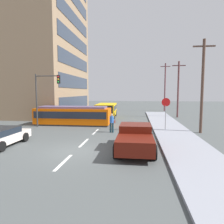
{
  "coord_description": "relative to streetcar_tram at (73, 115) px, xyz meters",
  "views": [
    {
      "loc": [
        3.66,
        -11.55,
        3.54
      ],
      "look_at": [
        1.27,
        7.77,
        1.63
      ],
      "focal_mm": 32.46,
      "sensor_mm": 36.0,
      "label": 1
    }
  ],
  "objects": [
    {
      "name": "lane_stripe_3",
      "position": [
        3.25,
        6.0,
        -1.03
      ],
      "size": [
        0.16,
        2.4,
        0.01
      ],
      "primitive_type": "cube",
      "color": "silver",
      "rests_on": "ground"
    },
    {
      "name": "pickup_truck_parked",
      "position": [
        6.83,
        -9.16,
        -0.24
      ],
      "size": [
        2.28,
        5.0,
        1.55
      ],
      "color": "#52130A",
      "rests_on": "ground"
    },
    {
      "name": "pedestrian_crossing",
      "position": [
        4.73,
        -3.76,
        -0.09
      ],
      "size": [
        0.49,
        0.36,
        1.67
      ],
      "color": "#1A3641",
      "rests_on": "ground"
    },
    {
      "name": "corner_building",
      "position": [
        -10.88,
        10.41,
        10.16
      ],
      "size": [
        16.16,
        17.09,
        22.4
      ],
      "color": "#937759",
      "rests_on": "ground"
    },
    {
      "name": "ground_plane",
      "position": [
        3.25,
        0.34,
        -1.04
      ],
      "size": [
        120.0,
        120.0,
        0.0
      ],
      "primitive_type": "plane",
      "color": "#4B5050"
    },
    {
      "name": "lane_stripe_0",
      "position": [
        3.25,
        -11.66,
        -1.03
      ],
      "size": [
        0.16,
        2.4,
        0.01
      ],
      "primitive_type": "cube",
      "color": "silver",
      "rests_on": "ground"
    },
    {
      "name": "sidewalk_curb_right",
      "position": [
        10.05,
        -3.66,
        -0.97
      ],
      "size": [
        3.2,
        36.0,
        0.14
      ],
      "primitive_type": "cube",
      "color": "gray",
      "rests_on": "ground"
    },
    {
      "name": "parked_sedan_near",
      "position": [
        -1.95,
        -9.1,
        -0.41
      ],
      "size": [
        2.03,
        4.27,
        1.19
      ],
      "color": "silver",
      "rests_on": "ground"
    },
    {
      "name": "utility_pole_near",
      "position": [
        12.44,
        -3.0,
        3.13
      ],
      "size": [
        1.8,
        0.24,
        7.98
      ],
      "color": "brown",
      "rests_on": "ground"
    },
    {
      "name": "lane_stripe_4",
      "position": [
        3.25,
        12.0,
        -1.03
      ],
      "size": [
        0.16,
        2.4,
        0.01
      ],
      "primitive_type": "cube",
      "color": "silver",
      "rests_on": "ground"
    },
    {
      "name": "city_bus",
      "position": [
        2.66,
        6.81,
        0.06
      ],
      "size": [
        2.71,
        5.79,
        1.91
      ],
      "color": "gold",
      "rests_on": "ground"
    },
    {
      "name": "streetcar_tram",
      "position": [
        0.0,
        0.0,
        0.0
      ],
      "size": [
        8.08,
        2.56,
        2.01
      ],
      "color": "#E85A05",
      "rests_on": "ground"
    },
    {
      "name": "utility_pole_far",
      "position": [
        12.11,
        17.99,
        3.6
      ],
      "size": [
        1.8,
        0.24,
        8.91
      ],
      "color": "brown",
      "rests_on": "ground"
    },
    {
      "name": "traffic_light_mast",
      "position": [
        -2.25,
        -1.75,
        2.68
      ],
      "size": [
        2.6,
        0.33,
        5.35
      ],
      "color": "#333333",
      "rests_on": "ground"
    },
    {
      "name": "stop_sign",
      "position": [
        9.51,
        -2.48,
        1.16
      ],
      "size": [
        0.76,
        0.07,
        2.88
      ],
      "color": "gray",
      "rests_on": "sidewalk_curb_right"
    },
    {
      "name": "utility_pole_mid",
      "position": [
        12.62,
        8.17,
        3.05
      ],
      "size": [
        1.8,
        0.24,
        7.81
      ],
      "color": "brown",
      "rests_on": "ground"
    },
    {
      "name": "lane_stripe_1",
      "position": [
        3.25,
        -7.66,
        -1.03
      ],
      "size": [
        0.16,
        2.4,
        0.01
      ],
      "primitive_type": "cube",
      "color": "silver",
      "rests_on": "ground"
    },
    {
      "name": "lane_stripe_2",
      "position": [
        3.25,
        -3.66,
        -1.03
      ],
      "size": [
        0.16,
        2.4,
        0.01
      ],
      "primitive_type": "cube",
      "color": "silver",
      "rests_on": "ground"
    },
    {
      "name": "parked_sedan_mid",
      "position": [
        -2.34,
        3.96,
        -0.41
      ],
      "size": [
        1.99,
        4.27,
        1.19
      ],
      "color": "#A81010",
      "rests_on": "ground"
    }
  ]
}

